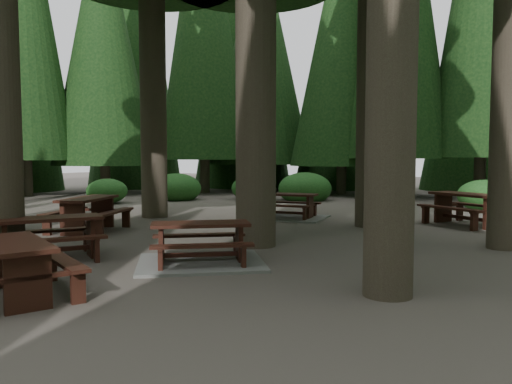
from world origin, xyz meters
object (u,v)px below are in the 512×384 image
at_px(picnic_table_f, 16,261).
at_px(picnic_table_d, 467,204).
at_px(picnic_table_c, 288,210).
at_px(picnic_table_e, 49,232).
at_px(picnic_table_b, 88,209).
at_px(picnic_table_a, 201,250).

bearing_deg(picnic_table_f, picnic_table_d, 92.75).
distance_m(picnic_table_d, picnic_table_f, 11.38).
distance_m(picnic_table_c, picnic_table_e, 7.75).
bearing_deg(picnic_table_e, picnic_table_f, -104.04).
distance_m(picnic_table_d, picnic_table_e, 10.56).
bearing_deg(picnic_table_b, picnic_table_a, -131.74).
relative_size(picnic_table_b, picnic_table_d, 0.90).
distance_m(picnic_table_b, picnic_table_e, 3.55).
xyz_separation_m(picnic_table_a, picnic_table_d, (4.03, 7.32, 0.34)).
bearing_deg(picnic_table_a, picnic_table_f, -145.05).
distance_m(picnic_table_a, picnic_table_d, 8.36).
relative_size(picnic_table_a, picnic_table_c, 1.18).
height_order(picnic_table_a, picnic_table_c, picnic_table_c).
bearing_deg(picnic_table_f, picnic_table_c, 118.79).
relative_size(picnic_table_b, picnic_table_e, 1.01).
height_order(picnic_table_a, picnic_table_e, picnic_table_e).
bearing_deg(picnic_table_d, picnic_table_b, -110.78).
relative_size(picnic_table_a, picnic_table_f, 1.25).
xyz_separation_m(picnic_table_b, picnic_table_e, (1.90, -3.00, -0.05)).
xyz_separation_m(picnic_table_d, picnic_table_e, (-6.71, -8.15, -0.06)).
bearing_deg(picnic_table_b, picnic_table_f, -161.66).
xyz_separation_m(picnic_table_b, picnic_table_c, (3.60, 4.55, -0.31)).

